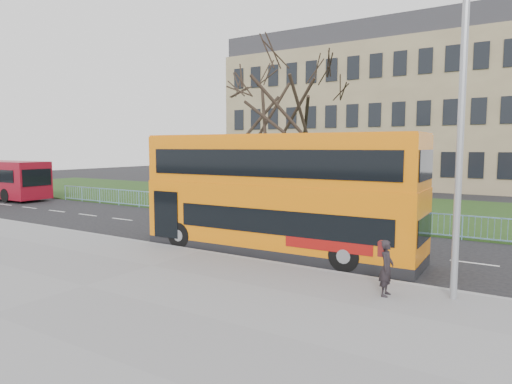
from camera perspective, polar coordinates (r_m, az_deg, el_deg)
ground at (r=18.86m, az=-3.91°, el=-6.78°), size 120.00×120.00×0.00m
pavement at (r=14.17m, az=-20.63°, el=-11.14°), size 80.00×10.50×0.12m
kerb at (r=17.66m, az=-6.92°, el=-7.45°), size 80.00×0.20×0.14m
grass_verge at (r=31.36m, az=11.77°, el=-1.79°), size 80.00×15.40×0.08m
guard_railing at (r=24.31m, az=5.35°, el=-2.64°), size 40.00×0.12×1.10m
bare_tree at (r=28.51m, az=3.17°, el=9.03°), size 7.90×7.90×11.29m
civic_building at (r=52.38m, az=14.87°, el=8.75°), size 30.00×15.00×14.00m
yellow_bus at (r=17.22m, az=2.66°, el=0.11°), size 10.75×2.91×4.47m
pedestrian at (r=12.73m, az=16.00°, el=-9.12°), size 0.38×0.56×1.50m
street_lamp at (r=12.73m, az=23.79°, el=9.30°), size 1.88×0.20×8.87m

